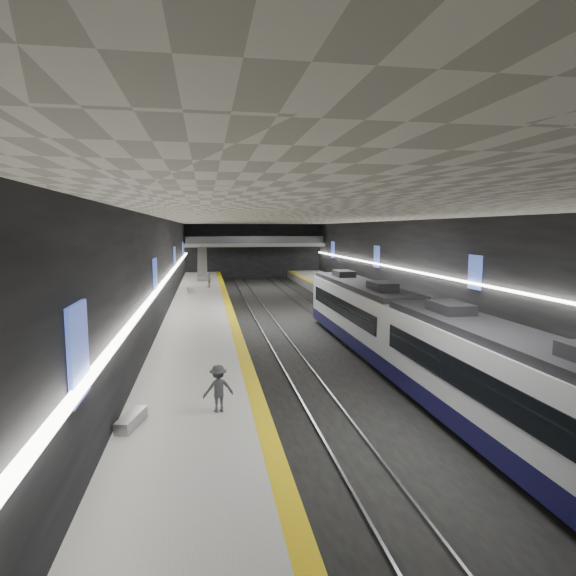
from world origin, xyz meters
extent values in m
plane|color=black|center=(0.00, 0.00, 0.00)|extent=(70.00, 70.00, 0.00)
cube|color=beige|center=(0.00, 0.00, 8.00)|extent=(20.00, 70.00, 0.04)
cube|color=black|center=(-10.00, 0.00, 4.00)|extent=(0.04, 70.00, 8.00)
cube|color=black|center=(10.00, 0.00, 4.00)|extent=(0.04, 70.00, 8.00)
cube|color=black|center=(0.00, 35.00, 4.00)|extent=(20.00, 0.04, 8.00)
cube|color=slate|center=(-7.50, 0.00, 0.50)|extent=(5.00, 70.00, 1.00)
cube|color=#A8A8A3|center=(-7.50, 0.00, 1.01)|extent=(5.00, 70.00, 0.02)
cube|color=yellow|center=(-5.30, 0.00, 1.02)|extent=(0.60, 70.00, 0.02)
cube|color=slate|center=(7.50, 0.00, 0.50)|extent=(5.00, 70.00, 1.00)
cube|color=#A8A8A3|center=(7.50, 0.00, 1.01)|extent=(5.00, 70.00, 0.02)
cube|color=yellow|center=(5.30, 0.00, 1.02)|extent=(0.60, 70.00, 0.02)
cube|color=gray|center=(-3.22, 0.00, 0.06)|extent=(0.08, 70.00, 0.12)
cube|color=gray|center=(-1.78, 0.00, 0.06)|extent=(0.08, 70.00, 0.12)
cube|color=gray|center=(1.78, 0.00, 0.06)|extent=(0.08, 70.00, 0.12)
cube|color=gray|center=(3.22, 0.00, 0.06)|extent=(0.08, 70.00, 0.12)
cube|color=#110F3A|center=(2.50, -22.41, 0.75)|extent=(2.65, 15.00, 0.80)
cube|color=silver|center=(2.50, -22.41, 2.40)|extent=(2.65, 15.00, 2.50)
cube|color=black|center=(2.50, -22.41, 3.80)|extent=(2.44, 14.25, 0.30)
cube|color=black|center=(2.50, -22.41, 2.45)|extent=(2.69, 13.20, 1.00)
cube|color=#110F3A|center=(2.50, -7.41, 0.75)|extent=(2.65, 15.00, 0.80)
cube|color=silver|center=(2.50, -7.41, 2.40)|extent=(2.65, 15.00, 2.50)
cube|color=black|center=(2.50, -7.41, 3.80)|extent=(2.44, 14.25, 0.30)
cube|color=black|center=(2.50, -7.41, 2.45)|extent=(2.69, 13.20, 1.00)
cube|color=black|center=(2.50, -14.93, 2.35)|extent=(1.85, 0.05, 1.20)
cube|color=#3F56BE|center=(-9.92, -25.00, 4.50)|extent=(0.10, 1.50, 2.20)
cube|color=#3F56BE|center=(-9.92, -8.00, 4.50)|extent=(0.10, 1.50, 2.20)
cube|color=#3F56BE|center=(-9.92, 10.00, 4.50)|extent=(0.10, 1.50, 2.20)
cube|color=#3F56BE|center=(-9.92, 27.00, 4.50)|extent=(0.10, 1.50, 2.20)
cube|color=#3F56BE|center=(9.92, -8.00, 4.50)|extent=(0.10, 1.50, 2.20)
cube|color=#3F56BE|center=(9.92, 10.00, 4.50)|extent=(0.10, 1.50, 2.20)
cube|color=#3F56BE|center=(9.92, 27.00, 4.50)|extent=(0.10, 1.50, 2.20)
cube|color=white|center=(-9.80, 0.00, 3.80)|extent=(0.25, 68.60, 0.12)
cube|color=white|center=(9.80, 0.00, 3.80)|extent=(0.25, 68.60, 0.12)
cube|color=gray|center=(0.00, 33.00, 5.00)|extent=(20.00, 3.00, 0.50)
cube|color=#47474C|center=(0.00, 31.55, 5.75)|extent=(19.60, 0.08, 1.00)
cube|color=#99999E|center=(-7.50, 26.00, 2.90)|extent=(1.20, 7.50, 3.92)
cube|color=#99999E|center=(-9.50, -20.89, 1.20)|extent=(0.85, 1.68, 0.40)
cube|color=#99999E|center=(-8.64, 12.40, 1.22)|extent=(0.69, 1.86, 0.44)
cube|color=#99999E|center=(8.88, 20.99, 1.22)|extent=(0.64, 1.84, 0.44)
imported|color=#B04A41|center=(5.79, 3.97, 1.86)|extent=(0.47, 0.66, 1.72)
imported|color=#B9B8A9|center=(-6.77, 15.99, 1.81)|extent=(0.71, 1.03, 1.62)
imported|color=#3C3C43|center=(-6.72, -20.12, 1.82)|extent=(1.16, 0.82, 1.63)
camera|label=1|loc=(-7.06, -36.16, 7.24)|focal=30.00mm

